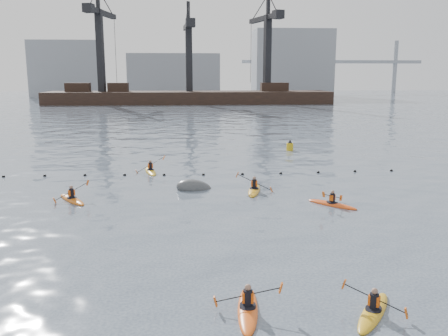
# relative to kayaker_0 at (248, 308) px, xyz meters

# --- Properties ---
(ground) EXTENTS (400.00, 400.00, 0.00)m
(ground) POSITION_rel_kayaker_0_xyz_m (-1.83, -1.07, -0.10)
(ground) COLOR #384051
(ground) RESTS_ON ground
(float_line) EXTENTS (33.24, 0.73, 0.24)m
(float_line) POSITION_rel_kayaker_0_xyz_m (-2.33, 21.47, -0.07)
(float_line) COLOR black
(float_line) RESTS_ON ground
(barge_pier) EXTENTS (72.00, 19.30, 29.50)m
(barge_pier) POSITION_rel_kayaker_0_xyz_m (-2.06, 108.93, 1.79)
(barge_pier) COLOR black
(barge_pier) RESTS_ON ground
(skyline) EXTENTS (141.00, 28.00, 22.00)m
(skyline) POSITION_rel_kayaker_0_xyz_m (0.40, 149.21, 9.14)
(skyline) COLOR gray
(skyline) RESTS_ON ground
(kayaker_0) EXTENTS (2.26, 3.38, 1.14)m
(kayaker_0) POSITION_rel_kayaker_0_xyz_m (0.00, 0.00, 0.00)
(kayaker_0) COLOR #EA5716
(kayaker_0) RESTS_ON ground
(kayaker_1) EXTENTS (2.29, 2.94, 1.08)m
(kayaker_1) POSITION_rel_kayaker_0_xyz_m (4.04, -0.47, -0.01)
(kayaker_1) COLOR gold
(kayaker_1) RESTS_ON ground
(kayaker_2) EXTENTS (2.47, 3.10, 1.26)m
(kayaker_2) POSITION_rel_kayaker_0_xyz_m (-9.10, 14.45, 0.00)
(kayaker_2) COLOR #CB5F13
(kayaker_2) RESTS_ON ground
(kayaker_3) EXTENTS (2.45, 3.62, 1.39)m
(kayaker_3) POSITION_rel_kayaker_0_xyz_m (2.37, 15.96, 0.01)
(kayaker_3) COLOR orange
(kayaker_3) RESTS_ON ground
(kayaker_4) EXTENTS (2.69, 2.79, 1.16)m
(kayaker_4) POSITION_rel_kayaker_0_xyz_m (6.51, 12.24, -0.00)
(kayaker_4) COLOR #DF4B15
(kayaker_4) RESTS_ON ground
(kayaker_5) EXTENTS (2.35, 3.46, 1.39)m
(kayaker_5) POSITION_rel_kayaker_0_xyz_m (-4.97, 22.71, 0.00)
(kayaker_5) COLOR yellow
(kayaker_5) RESTS_ON ground
(mooring_buoy) EXTENTS (2.87, 1.85, 1.73)m
(mooring_buoy) POSITION_rel_kayaker_0_xyz_m (-1.57, 16.94, -0.10)
(mooring_buoy) COLOR #393C3E
(mooring_buoy) RESTS_ON ground
(nav_buoy) EXTENTS (0.69, 0.69, 1.25)m
(nav_buoy) POSITION_rel_kayaker_0_xyz_m (8.23, 32.51, 0.28)
(nav_buoy) COLOR gold
(nav_buoy) RESTS_ON ground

